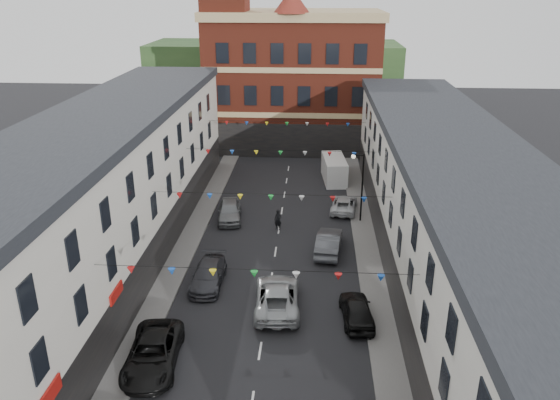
% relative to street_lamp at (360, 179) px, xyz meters
% --- Properties ---
extents(ground, '(160.00, 160.00, 0.00)m').
position_rel_street_lamp_xyz_m(ground, '(-6.55, -14.00, -3.90)').
color(ground, black).
rests_on(ground, ground).
extents(pavement_left, '(1.80, 64.00, 0.15)m').
position_rel_street_lamp_xyz_m(pavement_left, '(-13.45, -12.00, -3.83)').
color(pavement_left, '#605E5B').
rests_on(pavement_left, ground).
extents(pavement_right, '(1.80, 64.00, 0.15)m').
position_rel_street_lamp_xyz_m(pavement_right, '(0.35, -12.00, -3.83)').
color(pavement_right, '#605E5B').
rests_on(pavement_right, ground).
extents(terrace_left, '(8.40, 56.00, 10.70)m').
position_rel_street_lamp_xyz_m(terrace_left, '(-18.33, -13.00, 1.44)').
color(terrace_left, beige).
rests_on(terrace_left, ground).
extents(terrace_right, '(8.40, 56.00, 9.70)m').
position_rel_street_lamp_xyz_m(terrace_right, '(5.23, -13.00, 0.95)').
color(terrace_right, silver).
rests_on(terrace_right, ground).
extents(civic_building, '(20.60, 13.30, 18.50)m').
position_rel_street_lamp_xyz_m(civic_building, '(-6.55, 23.95, 4.23)').
color(civic_building, maroon).
rests_on(civic_building, ground).
extents(clock_tower, '(5.60, 5.60, 30.00)m').
position_rel_street_lamp_xyz_m(clock_tower, '(-14.05, 21.00, 11.03)').
color(clock_tower, maroon).
rests_on(clock_tower, ground).
extents(distant_hill, '(40.00, 14.00, 10.00)m').
position_rel_street_lamp_xyz_m(distant_hill, '(-10.55, 48.00, 1.10)').
color(distant_hill, '#294821').
rests_on(distant_hill, ground).
extents(street_lamp, '(1.10, 0.36, 6.00)m').
position_rel_street_lamp_xyz_m(street_lamp, '(0.00, 0.00, 0.00)').
color(street_lamp, black).
rests_on(street_lamp, ground).
extents(car_left_c, '(3.04, 5.83, 1.57)m').
position_rel_street_lamp_xyz_m(car_left_c, '(-12.05, -19.56, -3.12)').
color(car_left_c, black).
rests_on(car_left_c, ground).
extents(car_left_d, '(2.03, 4.95, 1.44)m').
position_rel_street_lamp_xyz_m(car_left_d, '(-10.71, -11.07, -3.19)').
color(car_left_d, '#36363C').
rests_on(car_left_d, ground).
extents(car_left_e, '(2.51, 4.98, 1.63)m').
position_rel_street_lamp_xyz_m(car_left_e, '(-10.90, -0.17, -3.09)').
color(car_left_e, gray).
rests_on(car_left_e, ground).
extents(car_right_d, '(2.12, 4.51, 1.49)m').
position_rel_street_lamp_xyz_m(car_right_d, '(-1.05, -14.73, -3.16)').
color(car_right_d, black).
rests_on(car_right_d, ground).
extents(car_right_e, '(2.28, 5.14, 1.64)m').
position_rel_street_lamp_xyz_m(car_right_e, '(-2.55, -5.77, -3.08)').
color(car_right_e, '#4C4E54').
rests_on(car_right_e, ground).
extents(car_right_f, '(2.66, 4.84, 1.28)m').
position_rel_street_lamp_xyz_m(car_right_f, '(-1.05, 2.36, -3.26)').
color(car_right_f, silver).
rests_on(car_right_f, ground).
extents(moving_car, '(3.04, 6.03, 1.64)m').
position_rel_street_lamp_xyz_m(moving_car, '(-5.90, -13.62, -3.09)').
color(moving_car, '#A4A8AB').
rests_on(moving_car, ground).
extents(white_van, '(2.60, 5.61, 2.40)m').
position_rel_street_lamp_xyz_m(white_van, '(-1.70, 10.39, -2.70)').
color(white_van, silver).
rests_on(white_van, ground).
extents(pedestrian, '(0.74, 0.61, 1.75)m').
position_rel_street_lamp_xyz_m(pedestrian, '(-6.62, -2.01, -3.03)').
color(pedestrian, black).
rests_on(pedestrian, ground).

